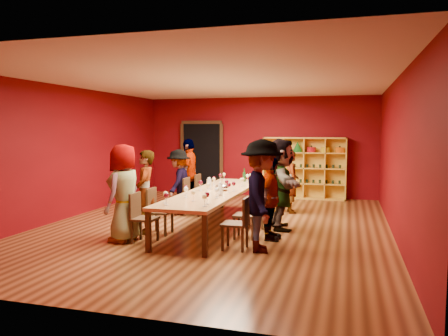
{
  "coord_description": "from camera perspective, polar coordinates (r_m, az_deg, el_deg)",
  "views": [
    {
      "loc": [
        2.65,
        -8.6,
        2.01
      ],
      "look_at": [
        -0.07,
        0.88,
        1.15
      ],
      "focal_mm": 35.0,
      "sensor_mm": 36.0,
      "label": 1
    }
  ],
  "objects": [
    {
      "name": "carafe_a",
      "position": [
        9.31,
        -1.96,
        -2.08
      ],
      "size": [
        0.1,
        0.1,
        0.26
      ],
      "color": "white",
      "rests_on": "tasting_table"
    },
    {
      "name": "shelving_unit",
      "position": [
        13.02,
        10.43,
        0.38
      ],
      "size": [
        2.4,
        0.4,
        1.8
      ],
      "color": "gold",
      "rests_on": "ground"
    },
    {
      "name": "chair_person_left_1",
      "position": [
        8.59,
        -8.78,
        -5.23
      ],
      "size": [
        0.42,
        0.42,
        0.89
      ],
      "color": "#311E10",
      "rests_on": "ground"
    },
    {
      "name": "chair_person_left_0",
      "position": [
        7.99,
        -10.82,
        -6.03
      ],
      "size": [
        0.42,
        0.42,
        0.89
      ],
      "color": "#311E10",
      "rests_on": "ground"
    },
    {
      "name": "wine_glass_7",
      "position": [
        8.18,
        -5.0,
        -2.82
      ],
      "size": [
        0.08,
        0.08,
        0.21
      ],
      "color": "white",
      "rests_on": "tasting_table"
    },
    {
      "name": "chair_person_left_4",
      "position": [
        11.08,
        -2.89,
        -2.88
      ],
      "size": [
        0.42,
        0.42,
        0.89
      ],
      "color": "#311E10",
      "rests_on": "ground"
    },
    {
      "name": "person_right_2",
      "position": [
        8.9,
        7.48,
        -2.08
      ],
      "size": [
        0.93,
        1.78,
        1.84
      ],
      "primitive_type": "imported",
      "rotation": [
        0.0,
        0.0,
        1.84
      ],
      "color": "#4D4D52",
      "rests_on": "ground"
    },
    {
      "name": "wine_glass_17",
      "position": [
        10.19,
        -1.32,
        -1.38
      ],
      "size": [
        0.07,
        0.07,
        0.18
      ],
      "color": "white",
      "rests_on": "tasting_table"
    },
    {
      "name": "chair_person_right_0",
      "position": [
        7.39,
        2.06,
        -6.85
      ],
      "size": [
        0.42,
        0.42,
        0.89
      ],
      "color": "#311E10",
      "rests_on": "ground"
    },
    {
      "name": "wine_glass_15",
      "position": [
        8.71,
        -2.12,
        -2.34
      ],
      "size": [
        0.08,
        0.08,
        0.21
      ],
      "color": "white",
      "rests_on": "tasting_table"
    },
    {
      "name": "wine_glass_21",
      "position": [
        9.88,
        2.49,
        -1.56
      ],
      "size": [
        0.07,
        0.07,
        0.19
      ],
      "color": "white",
      "rests_on": "tasting_table"
    },
    {
      "name": "wine_glass_13",
      "position": [
        9.01,
        1.28,
        -2.11
      ],
      "size": [
        0.08,
        0.08,
        0.2
      ],
      "color": "white",
      "rests_on": "tasting_table"
    },
    {
      "name": "doorway",
      "position": [
        13.8,
        -2.84,
        1.29
      ],
      "size": [
        1.4,
        0.17,
        2.3
      ],
      "color": "black",
      "rests_on": "ground"
    },
    {
      "name": "wine_glass_18",
      "position": [
        7.42,
        -2.23,
        -3.56
      ],
      "size": [
        0.09,
        0.09,
        0.22
      ],
      "color": "white",
      "rests_on": "tasting_table"
    },
    {
      "name": "wine_glass_1",
      "position": [
        7.4,
        -7.53,
        -3.67
      ],
      "size": [
        0.09,
        0.09,
        0.21
      ],
      "color": "white",
      "rests_on": "tasting_table"
    },
    {
      "name": "wine_bottle",
      "position": [
        10.7,
        2.66,
        -1.12
      ],
      "size": [
        0.08,
        0.08,
        0.32
      ],
      "color": "#123315",
      "rests_on": "tasting_table"
    },
    {
      "name": "person_left_0",
      "position": [
        8.08,
        -12.93,
        -3.19
      ],
      "size": [
        0.53,
        0.89,
        1.76
      ],
      "primitive_type": "imported",
      "rotation": [
        0.0,
        0.0,
        -1.65
      ],
      "color": "#5975B7",
      "rests_on": "ground"
    },
    {
      "name": "tasting_table",
      "position": [
        9.09,
        -1.11,
        -3.31
      ],
      "size": [
        1.1,
        4.5,
        0.75
      ],
      "color": "tan",
      "rests_on": "ground"
    },
    {
      "name": "person_right_1",
      "position": [
        8.02,
        6.09,
        -3.98
      ],
      "size": [
        0.44,
        0.91,
        1.53
      ],
      "primitive_type": "imported",
      "rotation": [
        0.0,
        0.0,
        1.53
      ],
      "color": "#4D4D52",
      "rests_on": "ground"
    },
    {
      "name": "wine_glass_3",
      "position": [
        7.59,
        -7.63,
        -3.45
      ],
      "size": [
        0.09,
        0.09,
        0.21
      ],
      "color": "white",
      "rests_on": "tasting_table"
    },
    {
      "name": "chair_person_right_1",
      "position": [
        8.14,
        3.39,
        -5.76
      ],
      "size": [
        0.42,
        0.42,
        0.89
      ],
      "color": "#311E10",
      "rests_on": "ground"
    },
    {
      "name": "chair_person_right_2",
      "position": [
        9.04,
        4.69,
        -4.68
      ],
      "size": [
        0.42,
        0.42,
        0.89
      ],
      "color": "#311E10",
      "rests_on": "ground"
    },
    {
      "name": "wine_glass_4",
      "position": [
        11.03,
        0.01,
        -0.88
      ],
      "size": [
        0.07,
        0.07,
        0.18
      ],
      "color": "white",
      "rests_on": "tasting_table"
    },
    {
      "name": "wine_glass_11",
      "position": [
        10.69,
        3.09,
        -1.07
      ],
      "size": [
        0.07,
        0.07,
        0.19
      ],
      "color": "white",
      "rests_on": "tasting_table"
    },
    {
      "name": "room_shell",
      "position": [
        9.01,
        -1.12,
        1.74
      ],
      "size": [
        7.1,
        9.1,
        3.04
      ],
      "color": "#593117",
      "rests_on": "ground"
    },
    {
      "name": "carafe_b",
      "position": [
        8.44,
        -0.48,
        -2.83
      ],
      "size": [
        0.1,
        0.1,
        0.25
      ],
      "color": "white",
      "rests_on": "tasting_table"
    },
    {
      "name": "wine_glass_22",
      "position": [
        8.3,
        -0.84,
        -2.85
      ],
      "size": [
        0.07,
        0.07,
        0.18
      ],
      "color": "white",
      "rests_on": "tasting_table"
    },
    {
      "name": "wine_glass_9",
      "position": [
        8.47,
        -5.01,
        -2.61
      ],
      "size": [
        0.08,
        0.08,
        0.2
      ],
      "color": "white",
      "rests_on": "tasting_table"
    },
    {
      "name": "wine_glass_5",
      "position": [
        9.19,
        -3.12,
        -2.07
      ],
      "size": [
        0.07,
        0.07,
        0.18
      ],
      "color": "white",
      "rests_on": "tasting_table"
    },
    {
      "name": "wine_glass_20",
      "position": [
        10.84,
        3.49,
        -0.99
      ],
      "size": [
        0.07,
        0.07,
        0.18
      ],
      "color": "white",
      "rests_on": "tasting_table"
    },
    {
      "name": "chair_person_right_4",
      "position": [
        10.81,
        6.6,
        -3.1
      ],
      "size": [
        0.42,
        0.42,
        0.89
      ],
      "color": "#311E10",
      "rests_on": "ground"
    },
    {
      "name": "person_right_0",
      "position": [
        7.23,
        4.95,
        -3.61
      ],
      "size": [
        0.76,
        1.29,
        1.87
      ],
      "primitive_type": "imported",
      "rotation": [
        0.0,
        0.0,
        1.8
      ],
      "color": "#121932",
      "rests_on": "ground"
    },
    {
      "name": "person_right_4",
      "position": [
        10.72,
        8.78,
        -1.79
      ],
      "size": [
        0.57,
        0.66,
        1.51
      ],
      "primitive_type": "imported",
      "rotation": [
        0.0,
        0.0,
        1.92
      ],
      "color": "#587AB5",
      "rests_on": "ground"
    },
    {
      "name": "wine_glass_12",
      "position": [
        8.08,
        -0.98,
        -2.97
      ],
      "size": [
        0.08,
        0.08,
        0.2
      ],
      "color": "white",
      "rests_on": "tasting_table"
    },
    {
      "name": "person_left_3",
      "position": [
        10.4,
        -5.95,
        -1.85
      ],
      "size": [
        0.49,
        1.03,
        1.55
      ],
      "primitive_type": "imported",
      "rotation": [
        0.0,
        0.0,
        -1.5
      ],
      "color": "#D18C91",
      "rests_on": "ground"
    },
    {
      "name": "wine_glass_16",
      "position": [
        9.09,
        -3.08,
        -1.99
      ],
      "size": [
        0.09,
        0.09,
        0.22
      ],
      "color": "white",
      "rests_on": "tasting_table"
    },
    {
      "name": "wine_glass_2",
      "position": [
        7.76,
        -4.05,
        -3.28
      ],
      "size": [
        0.08,
        0.08,
        0.2
      ],
      "color": "white",
      "rests_on": "tasting_table"
    },
    {
      "name": "wine_glass_19",
      "position": [
        9.29,
        0.36,
        -1.89
      ],
      "size": [
        0.08,
        0.08,
        0.2
      ],
      "color": "white",
      "rests_on": "tasting_table"
    },
    {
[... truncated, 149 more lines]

